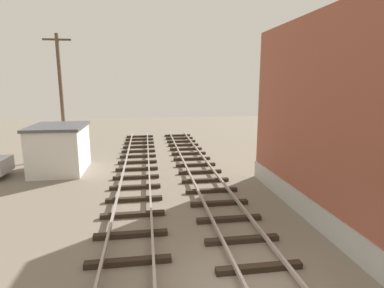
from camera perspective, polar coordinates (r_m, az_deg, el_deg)
track_near_building at (r=8.90m, az=14.28°, el=-23.84°), size 2.50×47.80×0.32m
control_hut at (r=19.81m, az=-23.22°, el=-0.72°), size 3.00×3.80×2.76m
utility_pole_far at (r=23.09m, az=-22.97°, el=8.38°), size 1.80×0.24×8.37m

